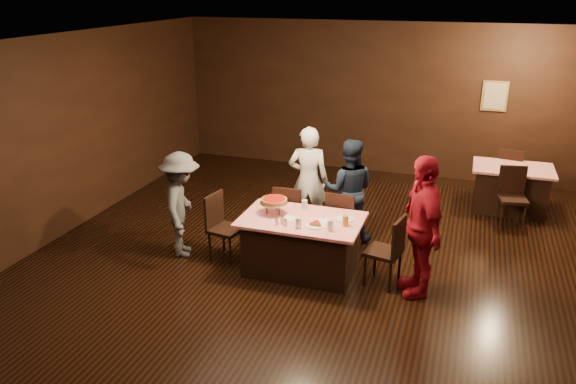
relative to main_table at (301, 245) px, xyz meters
The scene contains 23 objects.
room 1.80m from the main_table, 69.60° to the right, with size 10.00×10.04×3.02m.
main_table is the anchor object (origin of this frame).
back_table 4.23m from the main_table, 49.51° to the left, with size 1.30×0.90×0.77m, color #B9180C.
chair_far_left 0.85m from the main_table, 118.07° to the left, with size 0.42×0.42×0.95m, color black.
chair_far_right 0.85m from the main_table, 61.93° to the left, with size 0.42×0.42×0.95m, color black.
chair_end_left 1.10m from the main_table, behind, with size 0.42×0.42×0.95m, color black.
chair_end_right 1.10m from the main_table, ahead, with size 0.42×0.42×0.95m, color black.
chair_back_near 3.72m from the main_table, 42.50° to the left, with size 0.42×0.42×0.95m, color black.
chair_back_far 4.70m from the main_table, 54.27° to the left, with size 0.42×0.42×0.95m, color black.
diner_white_jacket 1.40m from the main_table, 102.68° to the left, with size 0.61×0.40×1.68m, color silver.
diner_navy_hoodie 1.33m from the main_table, 73.38° to the left, with size 0.76×0.59×1.57m, color #161F32.
diner_grey_knit 1.79m from the main_table, behind, with size 0.98×0.56×1.52m, color #515156.
diner_red_shirt 1.63m from the main_table, ahead, with size 1.06×0.44×1.81m, color #AB1124.
pizza_stand 0.70m from the main_table, behind, with size 0.38×0.38×0.22m.
plate_with_slice 0.51m from the main_table, 35.75° to the right, with size 0.25×0.25×0.06m.
plate_empty 0.69m from the main_table, 15.26° to the left, with size 0.25×0.25×0.01m, color white.
glass_front_left 0.55m from the main_table, 80.54° to the right, with size 0.08×0.08×0.14m, color silver.
glass_front_right 0.69m from the main_table, 29.05° to the right, with size 0.08×0.08×0.14m, color silver.
glass_amber 0.75m from the main_table, ahead, with size 0.08×0.08×0.14m, color #BF7F26.
glass_back 0.55m from the main_table, 99.46° to the left, with size 0.08×0.08×0.14m, color silver.
condiments 0.55m from the main_table, 122.43° to the right, with size 0.17×0.10×0.09m.
napkin_center 0.49m from the main_table, ahead, with size 0.16×0.16×0.01m, color white.
napkin_left 0.42m from the main_table, 161.57° to the right, with size 0.16×0.16×0.01m, color white.
Camera 1 is at (1.84, -6.10, 3.69)m, focal length 35.00 mm.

